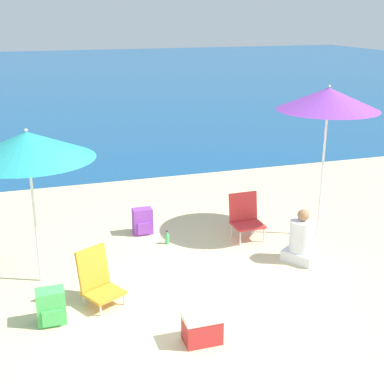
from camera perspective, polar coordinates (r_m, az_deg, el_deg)
ground_plane at (r=6.49m, az=-0.85°, el=-13.52°), size 60.00×60.00×0.00m
sea_water at (r=31.08m, az=-15.05°, el=11.83°), size 60.00×40.00×0.01m
beach_umbrella_purple at (r=8.37m, az=14.34°, el=9.57°), size 1.56×1.56×2.42m
beach_umbrella_teal at (r=6.96m, az=-17.15°, el=4.75°), size 1.68×1.68×2.09m
beach_chair_orange at (r=6.79m, az=-10.04°, el=-9.14°), size 0.59×0.61×0.71m
beach_chair_red at (r=8.55m, az=5.71°, el=-2.52°), size 0.48×0.46×0.72m
person_seated_near at (r=7.91m, az=11.61°, el=-5.12°), size 0.59×0.61×0.79m
backpack_green at (r=6.55m, az=-14.81°, el=-11.76°), size 0.33×0.25×0.42m
backpack_purple at (r=8.74m, az=-5.29°, el=-3.15°), size 0.31×0.23×0.43m
water_bottle at (r=8.39m, az=-2.68°, el=-4.99°), size 0.07×0.07×0.22m
cooler_box at (r=6.03m, az=1.09°, el=-14.25°), size 0.42×0.28×0.35m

